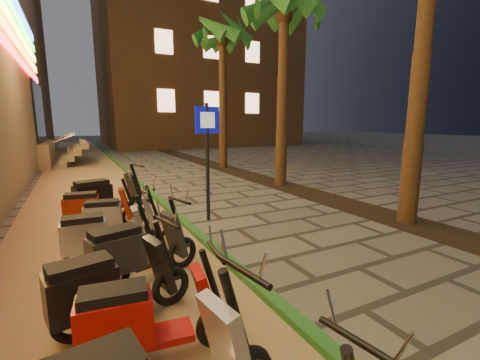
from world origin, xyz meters
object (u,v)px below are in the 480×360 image
scooter_6 (107,288)px  scooter_7 (134,251)px  scooter_8 (101,236)px  scooter_10 (94,209)px  pedestrian_sign (207,146)px  scooter_11 (105,197)px  scooter_5 (143,320)px  scooter_9 (117,218)px

scooter_6 → scooter_7: scooter_7 is taller
scooter_8 → scooter_10: size_ratio=0.98×
pedestrian_sign → scooter_11: pedestrian_sign is taller
scooter_8 → pedestrian_sign: bearing=33.4°
scooter_8 → scooter_11: (0.28, 2.49, 0.08)m
pedestrian_sign → scooter_11: bearing=148.4°
pedestrian_sign → scooter_7: 3.35m
scooter_7 → scooter_11: size_ratio=0.90×
scooter_5 → scooter_6: bearing=115.6°
pedestrian_sign → scooter_9: (-2.05, -0.52, -1.25)m
scooter_5 → scooter_6: 0.76m
scooter_8 → scooter_5: bearing=-84.1°
scooter_7 → scooter_9: (-0.02, 1.84, -0.03)m
pedestrian_sign → scooter_7: bearing=-136.2°
pedestrian_sign → scooter_6: (-2.46, -3.24, -1.23)m
pedestrian_sign → scooter_9: size_ratio=1.75×
scooter_5 → scooter_9: (0.17, 3.43, 0.00)m
pedestrian_sign → scooter_5: 4.71m
scooter_8 → scooter_11: bearing=85.6°
pedestrian_sign → scooter_8: size_ratio=1.73×
scooter_7 → scooter_10: scooter_7 is taller
scooter_6 → scooter_9: scooter_6 is taller
pedestrian_sign → scooter_8: 3.06m
scooter_9 → pedestrian_sign: bearing=25.8°
scooter_6 → scooter_10: (0.08, 3.55, -0.01)m
pedestrian_sign → scooter_7: pedestrian_sign is taller
scooter_6 → scooter_9: bearing=68.9°
scooter_5 → scooter_9: size_ratio=1.00×
scooter_5 → scooter_7: size_ratio=0.94×
pedestrian_sign → scooter_5: (-2.22, -3.96, -1.26)m
scooter_9 → scooter_11: (-0.06, 1.56, 0.08)m
scooter_6 → scooter_9: (0.41, 2.71, -0.02)m
pedestrian_sign → scooter_10: size_ratio=1.71×
scooter_6 → scooter_7: bearing=51.6°
pedestrian_sign → scooter_8: bearing=-154.2°
scooter_5 → scooter_11: scooter_11 is taller
scooter_5 → scooter_6: (-0.24, 0.72, 0.02)m
scooter_6 → scooter_10: scooter_6 is taller
pedestrian_sign → scooter_9: pedestrian_sign is taller
scooter_11 → scooter_10: bearing=-127.5°
pedestrian_sign → scooter_5: pedestrian_sign is taller
scooter_9 → scooter_7: bearing=-78.0°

